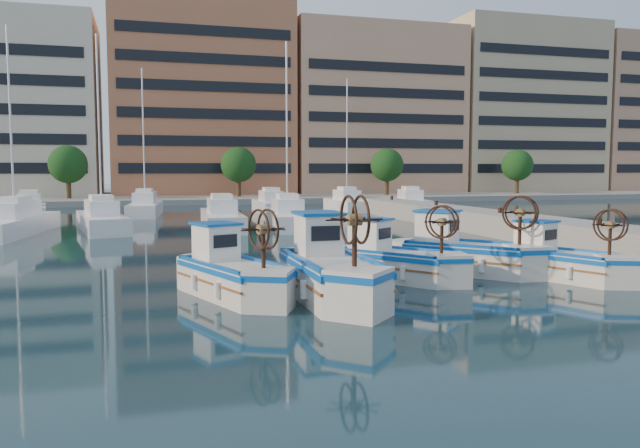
% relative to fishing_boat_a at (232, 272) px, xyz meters
% --- Properties ---
extents(ground, '(300.00, 300.00, 0.00)m').
position_rel_fishing_boat_a_xyz_m(ground, '(3.99, -0.61, -0.73)').
color(ground, '#193942').
rests_on(ground, ground).
extents(quay, '(3.00, 60.00, 1.20)m').
position_rel_fishing_boat_a_xyz_m(quay, '(16.99, 7.39, -0.13)').
color(quay, gray).
rests_on(quay, ground).
extents(waterfront, '(180.00, 40.00, 25.60)m').
position_rel_fishing_boat_a_xyz_m(waterfront, '(13.22, 64.43, 10.37)').
color(waterfront, gray).
rests_on(waterfront, ground).
extents(yacht_marina, '(37.33, 23.09, 11.50)m').
position_rel_fishing_boat_a_xyz_m(yacht_marina, '(0.53, 26.85, -0.20)').
color(yacht_marina, white).
rests_on(yacht_marina, ground).
extents(fishing_boat_a, '(2.98, 4.36, 2.63)m').
position_rel_fishing_boat_a_xyz_m(fishing_boat_a, '(0.00, 0.00, 0.00)').
color(fishing_boat_a, silver).
rests_on(fishing_boat_a, ground).
extents(fishing_boat_b, '(2.02, 4.86, 3.03)m').
position_rel_fishing_boat_a_xyz_m(fishing_boat_b, '(2.64, -0.99, 0.11)').
color(fishing_boat_b, silver).
rests_on(fishing_boat_b, ground).
extents(fishing_boat_c, '(3.63, 4.10, 2.54)m').
position_rel_fishing_boat_a_xyz_m(fishing_boat_c, '(5.55, 1.35, -0.03)').
color(fishing_boat_c, silver).
rests_on(fishing_boat_c, ground).
extents(fishing_boat_d, '(4.16, 4.41, 2.78)m').
position_rel_fishing_boat_a_xyz_m(fishing_boat_d, '(8.46, 1.91, 0.04)').
color(fishing_boat_d, silver).
rests_on(fishing_boat_d, ground).
extents(fishing_boat_e, '(2.93, 4.03, 2.43)m').
position_rel_fishing_boat_a_xyz_m(fishing_boat_e, '(10.92, -0.03, -0.06)').
color(fishing_boat_e, silver).
rests_on(fishing_boat_e, ground).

